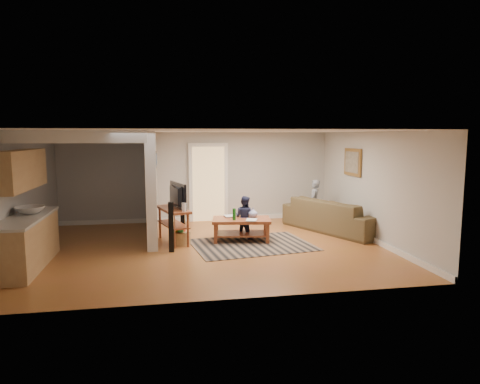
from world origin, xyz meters
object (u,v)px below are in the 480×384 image
speaker_right (183,213)px  toy_basket (181,237)px  tv_console (174,211)px  sofa (334,231)px  child (314,226)px  coffee_table (242,223)px  toddler (245,238)px  speaker_left (171,227)px

speaker_right → toy_basket: speaker_right is taller
speaker_right → tv_console: bearing=-90.9°
sofa → child: bearing=-0.8°
sofa → coffee_table: bearing=78.0°
tv_console → child: (3.73, 1.14, -0.71)m
coffee_table → toddler: (0.10, 0.21, -0.40)m
speaker_right → toy_basket: bearing=-80.2°
coffee_table → toy_basket: 1.44m
sofa → child: 0.73m
speaker_right → toddler: bearing=-10.5°
toy_basket → child: (3.60, 1.35, -0.16)m
coffee_table → speaker_right: speaker_right is taller
toy_basket → toddler: toddler is taller
speaker_right → toddler: 1.65m
sofa → tv_console: bearing=71.7°
tv_console → child: 3.97m
sofa → speaker_left: bearing=82.2°
sofa → speaker_right: speaker_right is taller
coffee_table → speaker_left: (-1.62, -0.70, 0.12)m
speaker_left → toy_basket: bearing=78.3°
coffee_table → tv_console: 1.58m
coffee_table → toy_basket: (-1.41, -0.11, -0.24)m
coffee_table → child: coffee_table is taller
speaker_right → toy_basket: 1.08m
speaker_left → toddler: (1.72, 0.91, -0.53)m
tv_console → speaker_left: 0.82m
coffee_table → tv_console: (-1.55, 0.10, 0.31)m
tv_console → speaker_left: (-0.07, -0.80, -0.19)m
coffee_table → toy_basket: size_ratio=3.20×
speaker_right → toddler: (1.41, -0.69, -0.52)m
coffee_table → toy_basket: coffee_table is taller
speaker_left → toddler: 2.01m
coffee_table → speaker_right: 1.59m
speaker_left → speaker_right: speaker_left is taller
child → toddler: bearing=-38.7°
tv_console → toy_basket: bearing=-73.6°
speaker_right → child: (3.50, 0.34, -0.52)m
tv_console → speaker_right: (0.24, 0.80, -0.19)m
coffee_table → speaker_left: bearing=-156.6°
coffee_table → child: (2.19, 1.24, -0.40)m
sofa → coffee_table: size_ratio=1.95×
speaker_left → speaker_right: size_ratio=1.01×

